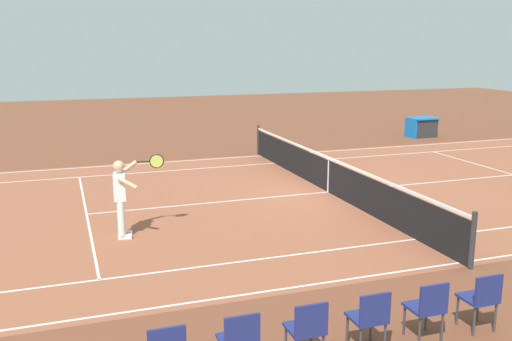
% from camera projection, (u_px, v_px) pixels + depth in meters
% --- Properties ---
extents(ground_plane, '(60.00, 60.00, 0.00)m').
position_uv_depth(ground_plane, '(328.00, 192.00, 15.70)').
color(ground_plane, brown).
extents(court_slab, '(24.20, 11.40, 0.00)m').
position_uv_depth(court_slab, '(328.00, 192.00, 15.70)').
color(court_slab, '#935138').
rests_on(court_slab, ground_plane).
extents(court_line_markings, '(23.85, 11.05, 0.01)m').
position_uv_depth(court_line_markings, '(328.00, 192.00, 15.70)').
color(court_line_markings, white).
rests_on(court_line_markings, ground_plane).
extents(tennis_net, '(0.10, 11.70, 1.08)m').
position_uv_depth(tennis_net, '(329.00, 175.00, 15.59)').
color(tennis_net, '#2D2D33').
rests_on(tennis_net, ground_plane).
extents(tennis_player_near, '(1.12, 0.77, 1.70)m').
position_uv_depth(tennis_player_near, '(122.00, 194.00, 11.85)').
color(tennis_player_near, white).
rests_on(tennis_player_near, ground_plane).
extents(tennis_ball, '(0.07, 0.07, 0.07)m').
position_uv_depth(tennis_ball, '(421.00, 197.00, 15.02)').
color(tennis_ball, '#CCE01E').
rests_on(tennis_ball, ground_plane).
extents(spectator_chair_0, '(0.44, 0.44, 0.88)m').
position_uv_depth(spectator_chair_0, '(482.00, 297.00, 8.01)').
color(spectator_chair_0, '#38383D').
rests_on(spectator_chair_0, ground_plane).
extents(spectator_chair_1, '(0.44, 0.44, 0.88)m').
position_uv_depth(spectator_chair_1, '(428.00, 306.00, 7.72)').
color(spectator_chair_1, '#38383D').
rests_on(spectator_chair_1, ground_plane).
extents(spectator_chair_2, '(0.44, 0.44, 0.88)m').
position_uv_depth(spectator_chair_2, '(370.00, 316.00, 7.43)').
color(spectator_chair_2, '#38383D').
rests_on(spectator_chair_2, ground_plane).
extents(spectator_chair_3, '(0.44, 0.44, 0.88)m').
position_uv_depth(spectator_chair_3, '(307.00, 327.00, 7.15)').
color(spectator_chair_3, '#38383D').
rests_on(spectator_chair_3, ground_plane).
extents(spectator_chair_4, '(0.44, 0.44, 0.88)m').
position_uv_depth(spectator_chair_4, '(239.00, 339.00, 6.86)').
color(spectator_chair_4, '#38383D').
rests_on(spectator_chair_4, ground_plane).
extents(equipment_cart_tarped, '(1.25, 0.84, 0.85)m').
position_uv_depth(equipment_cart_tarped, '(422.00, 127.00, 24.88)').
color(equipment_cart_tarped, '#2D2D33').
rests_on(equipment_cart_tarped, ground_plane).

